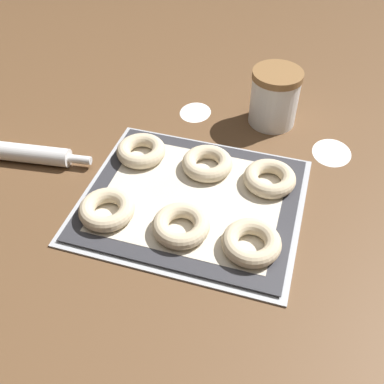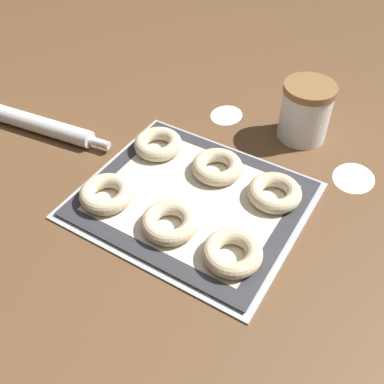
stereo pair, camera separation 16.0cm
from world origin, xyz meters
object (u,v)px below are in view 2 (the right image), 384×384
Objects in this scene: bagel_front_center at (168,222)px; bagel_back_center at (217,167)px; flour_canister at (305,111)px; baking_tray at (192,200)px; bagel_front_right at (232,253)px; bagel_back_left at (158,144)px; bagel_back_right at (275,193)px; rolling_pin at (28,121)px; bagel_front_left at (106,194)px.

bagel_front_center is 1.00× the size of bagel_back_center.
bagel_front_center is 0.42m from flour_canister.
bagel_back_center is 0.25m from flour_canister.
bagel_back_center is (0.01, 0.09, 0.02)m from baking_tray.
bagel_back_left is at bearing 147.14° from bagel_front_right.
bagel_front_right is (0.14, -0.09, 0.02)m from baking_tray.
rolling_pin is at bearing -172.63° from bagel_back_right.
bagel_front_right and rolling_pin have the same top height.
bagel_back_center is (0.00, 0.18, 0.00)m from bagel_front_center.
flour_canister is at bearing 42.40° from bagel_back_left.
bagel_back_right is 0.24× the size of rolling_pin.
bagel_front_left and bagel_front_center have the same top height.
bagel_front_left is 0.24× the size of rolling_pin.
flour_canister reaches higher than rolling_pin.
rolling_pin is at bearing 179.24° from baking_tray.
bagel_back_right is at bearing 89.29° from bagel_front_right.
rolling_pin is at bearing 170.71° from bagel_front_right.
bagel_back_right reaches higher than baking_tray.
flour_canister is at bearing 75.85° from bagel_front_center.
bagel_front_right is 1.00× the size of bagel_back_right.
bagel_back_right is (0.28, 0.18, 0.00)m from bagel_front_left.
bagel_back_left is 0.79× the size of flour_canister.
rolling_pin is (-0.32, 0.10, -0.01)m from bagel_front_left.
bagel_front_center and bagel_back_center have the same top height.
bagel_back_right is at bearing 7.37° from rolling_pin.
bagel_back_right is 0.24m from flour_canister.
bagel_front_center and rolling_pin have the same top height.
bagel_front_right is 0.23m from bagel_back_center.
bagel_front_right is at bearing -0.83° from bagel_front_center.
bagel_back_center is (0.15, 0.00, 0.00)m from bagel_back_left.
bagel_back_left is 0.28m from bagel_back_right.
baking_tray is 0.17m from bagel_back_right.
flour_canister reaches higher than bagel_back_right.
bagel_front_center is at bearing -90.74° from bagel_back_center.
bagel_back_right is 0.61m from rolling_pin.
baking_tray is 0.17m from bagel_front_right.
bagel_back_center is at bearing 89.26° from bagel_front_center.
baking_tray is 4.07× the size of bagel_back_left.
bagel_back_right is (0.00, 0.18, 0.00)m from bagel_front_right.
bagel_front_left is at bearing -179.90° from bagel_front_right.
flour_canister reaches higher than bagel_front_center.
bagel_front_right reaches higher than baking_tray.
bagel_front_left is 1.00× the size of bagel_back_right.
bagel_back_right is at bearing 30.80° from baking_tray.
bagel_front_center and bagel_back_left have the same top height.
bagel_front_left and bagel_front_right have the same top height.
bagel_front_center and bagel_front_right have the same top height.
baking_tray is 4.07× the size of bagel_front_right.
bagel_back_left and bagel_back_right have the same top height.
flour_canister is 0.65m from rolling_pin.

